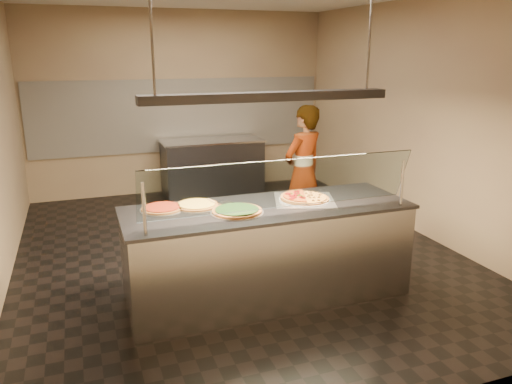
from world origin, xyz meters
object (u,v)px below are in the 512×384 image
object	(u,v)px
sneeze_guard	(282,185)
prep_table	(212,167)
worker	(303,172)
heat_lamp_housing	(269,97)
pizza_tomato	(162,208)
perforated_tray	(304,200)
serving_counter	(268,252)
half_pizza_sausage	(315,197)
pizza_spatula	(217,202)
half_pizza_pepperoni	(294,198)
pizza_cheese	(197,205)
pizza_spinach	(237,211)

from	to	relation	value
sneeze_guard	prep_table	xyz separation A→B (m)	(0.45, 4.09, -0.76)
worker	heat_lamp_housing	size ratio (longest dim) A/B	0.74
sneeze_guard	pizza_tomato	world-z (taller)	sneeze_guard
pizza_tomato	perforated_tray	bearing A→B (deg)	-7.48
prep_table	serving_counter	bearing A→B (deg)	-96.89
perforated_tray	worker	xyz separation A→B (m)	(0.64, 1.39, -0.09)
sneeze_guard	half_pizza_sausage	size ratio (longest dim) A/B	4.76
half_pizza_sausage	pizza_tomato	xyz separation A→B (m)	(-1.47, 0.18, -0.01)
sneeze_guard	pizza_spatula	bearing A→B (deg)	127.81
half_pizza_pepperoni	pizza_spatula	xyz separation A→B (m)	(-0.73, 0.15, -0.01)
prep_table	heat_lamp_housing	world-z (taller)	heat_lamp_housing
perforated_tray	pizza_cheese	bearing A→B (deg)	170.89
sneeze_guard	pizza_spinach	distance (m)	0.51
serving_counter	prep_table	size ratio (longest dim) A/B	1.64
pizza_cheese	pizza_tomato	xyz separation A→B (m)	(-0.32, 0.01, -0.00)
pizza_spatula	heat_lamp_housing	size ratio (longest dim) A/B	0.10
half_pizza_sausage	worker	distance (m)	1.49
pizza_cheese	prep_table	distance (m)	3.71
pizza_spatula	heat_lamp_housing	distance (m)	1.10
serving_counter	half_pizza_pepperoni	size ratio (longest dim) A/B	5.22
half_pizza_sausage	pizza_cheese	world-z (taller)	half_pizza_sausage
pizza_tomato	heat_lamp_housing	bearing A→B (deg)	-14.16
half_pizza_sausage	pizza_spinach	world-z (taller)	half_pizza_sausage
perforated_tray	pizza_spinach	xyz separation A→B (m)	(-0.74, -0.14, 0.01)
sneeze_guard	serving_counter	bearing A→B (deg)	90.00
sneeze_guard	half_pizza_sausage	xyz separation A→B (m)	(0.52, 0.40, -0.27)
serving_counter	pizza_tomato	xyz separation A→B (m)	(-0.95, 0.24, 0.48)
serving_counter	pizza_spinach	bearing A→B (deg)	-166.68
pizza_spinach	serving_counter	bearing A→B (deg)	13.32
prep_table	perforated_tray	bearing A→B (deg)	-90.71
prep_table	heat_lamp_housing	xyz separation A→B (m)	(-0.45, -3.74, 1.48)
half_pizza_sausage	pizza_spinach	xyz separation A→B (m)	(-0.85, -0.14, -0.01)
pizza_spinach	pizza_spatula	bearing A→B (deg)	109.14
half_pizza_sausage	prep_table	world-z (taller)	half_pizza_sausage
pizza_spatula	worker	world-z (taller)	worker
serving_counter	half_pizza_pepperoni	world-z (taller)	half_pizza_pepperoni
pizza_cheese	half_pizza_sausage	bearing A→B (deg)	-8.27
sneeze_guard	pizza_spatula	distance (m)	0.76
pizza_cheese	pizza_tomato	distance (m)	0.32
pizza_cheese	pizza_tomato	world-z (taller)	same
pizza_spinach	pizza_cheese	size ratio (longest dim) A/B	1.13
serving_counter	pizza_spinach	xyz separation A→B (m)	(-0.33, -0.08, 0.48)
prep_table	heat_lamp_housing	bearing A→B (deg)	-96.89
sneeze_guard	perforated_tray	distance (m)	0.64
sneeze_guard	half_pizza_pepperoni	distance (m)	0.57
perforated_tray	pizza_tomato	distance (m)	1.37
worker	pizza_spinach	bearing A→B (deg)	24.28
serving_counter	perforated_tray	distance (m)	0.63
half_pizza_sausage	pizza_spatula	distance (m)	0.97
sneeze_guard	worker	size ratio (longest dim) A/B	1.46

